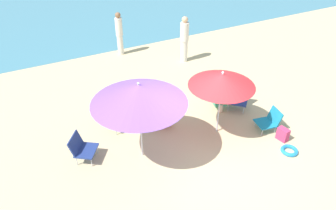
{
  "coord_description": "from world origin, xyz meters",
  "views": [
    {
      "loc": [
        -3.55,
        -4.97,
        5.33
      ],
      "look_at": [
        -0.4,
        1.13,
        0.7
      ],
      "focal_mm": 34.52,
      "sensor_mm": 36.0,
      "label": 1
    }
  ],
  "objects_px": {
    "umbrella_red": "(222,80)",
    "person_d": "(167,112)",
    "beach_chair_e": "(115,116)",
    "person_c": "(119,33)",
    "umbrella_purple": "(139,94)",
    "person_b": "(218,92)",
    "beach_chair_a": "(238,97)",
    "person_a": "(184,39)",
    "beach_chair_c": "(270,120)",
    "swim_ring": "(289,151)",
    "beach_chair_b": "(149,112)",
    "beach_chair_d": "(82,147)",
    "beach_bag": "(283,134)"
  },
  "relations": [
    {
      "from": "umbrella_red",
      "to": "person_d",
      "type": "distance_m",
      "value": 1.71
    },
    {
      "from": "beach_chair_e",
      "to": "person_c",
      "type": "distance_m",
      "value": 4.65
    },
    {
      "from": "umbrella_purple",
      "to": "person_b",
      "type": "height_order",
      "value": "umbrella_purple"
    },
    {
      "from": "person_b",
      "to": "beach_chair_e",
      "type": "bearing_deg",
      "value": -85.65
    },
    {
      "from": "beach_chair_a",
      "to": "person_a",
      "type": "distance_m",
      "value": 3.39
    },
    {
      "from": "beach_chair_c",
      "to": "swim_ring",
      "type": "xyz_separation_m",
      "value": [
        -0.16,
        -0.94,
        -0.24
      ]
    },
    {
      "from": "person_c",
      "to": "person_b",
      "type": "bearing_deg",
      "value": -97.03
    },
    {
      "from": "person_b",
      "to": "beach_chair_b",
      "type": "bearing_deg",
      "value": -84.28
    },
    {
      "from": "umbrella_red",
      "to": "person_b",
      "type": "distance_m",
      "value": 1.61
    },
    {
      "from": "beach_chair_c",
      "to": "swim_ring",
      "type": "bearing_deg",
      "value": 90.68
    },
    {
      "from": "person_c",
      "to": "swim_ring",
      "type": "relative_size",
      "value": 3.9
    },
    {
      "from": "beach_chair_d",
      "to": "swim_ring",
      "type": "xyz_separation_m",
      "value": [
        4.5,
        -2.06,
        -0.31
      ]
    },
    {
      "from": "beach_chair_a",
      "to": "beach_chair_c",
      "type": "distance_m",
      "value": 1.23
    },
    {
      "from": "person_b",
      "to": "person_d",
      "type": "distance_m",
      "value": 1.77
    },
    {
      "from": "person_a",
      "to": "person_c",
      "type": "height_order",
      "value": "person_a"
    },
    {
      "from": "beach_chair_a",
      "to": "beach_chair_d",
      "type": "distance_m",
      "value": 4.58
    },
    {
      "from": "beach_chair_d",
      "to": "person_b",
      "type": "xyz_separation_m",
      "value": [
        4.07,
        0.41,
        0.13
      ]
    },
    {
      "from": "person_c",
      "to": "swim_ring",
      "type": "xyz_separation_m",
      "value": [
        1.66,
        -7.15,
        -0.79
      ]
    },
    {
      "from": "beach_chair_a",
      "to": "swim_ring",
      "type": "height_order",
      "value": "beach_chair_a"
    },
    {
      "from": "umbrella_red",
      "to": "beach_chair_d",
      "type": "bearing_deg",
      "value": 170.35
    },
    {
      "from": "beach_chair_b",
      "to": "person_a",
      "type": "height_order",
      "value": "person_a"
    },
    {
      "from": "swim_ring",
      "to": "beach_chair_c",
      "type": "bearing_deg",
      "value": 80.15
    },
    {
      "from": "person_d",
      "to": "beach_bag",
      "type": "height_order",
      "value": "person_d"
    },
    {
      "from": "swim_ring",
      "to": "beach_bag",
      "type": "xyz_separation_m",
      "value": [
        0.18,
        0.44,
        0.12
      ]
    },
    {
      "from": "person_c",
      "to": "person_d",
      "type": "relative_size",
      "value": 1.72
    },
    {
      "from": "beach_chair_b",
      "to": "beach_chair_d",
      "type": "relative_size",
      "value": 0.97
    },
    {
      "from": "person_d",
      "to": "swim_ring",
      "type": "distance_m",
      "value": 3.16
    },
    {
      "from": "beach_chair_d",
      "to": "person_c",
      "type": "xyz_separation_m",
      "value": [
        2.84,
        5.09,
        0.48
      ]
    },
    {
      "from": "beach_chair_a",
      "to": "person_d",
      "type": "distance_m",
      "value": 2.27
    },
    {
      "from": "beach_chair_a",
      "to": "beach_bag",
      "type": "xyz_separation_m",
      "value": [
        0.09,
        -1.73,
        -0.16
      ]
    },
    {
      "from": "beach_chair_c",
      "to": "umbrella_red",
      "type": "bearing_deg",
      "value": -12.89
    },
    {
      "from": "beach_bag",
      "to": "beach_chair_a",
      "type": "bearing_deg",
      "value": 93.09
    },
    {
      "from": "umbrella_red",
      "to": "swim_ring",
      "type": "distance_m",
      "value": 2.38
    },
    {
      "from": "beach_chair_b",
      "to": "beach_chair_c",
      "type": "relative_size",
      "value": 1.14
    },
    {
      "from": "person_a",
      "to": "person_d",
      "type": "bearing_deg",
      "value": -156.08
    },
    {
      "from": "beach_chair_d",
      "to": "person_c",
      "type": "height_order",
      "value": "person_c"
    },
    {
      "from": "person_a",
      "to": "swim_ring",
      "type": "height_order",
      "value": "person_a"
    },
    {
      "from": "umbrella_purple",
      "to": "beach_bag",
      "type": "distance_m",
      "value": 3.89
    },
    {
      "from": "beach_chair_a",
      "to": "person_c",
      "type": "distance_m",
      "value": 5.31
    },
    {
      "from": "person_d",
      "to": "person_c",
      "type": "bearing_deg",
      "value": -64.61
    },
    {
      "from": "person_b",
      "to": "swim_ring",
      "type": "relative_size",
      "value": 2.34
    },
    {
      "from": "beach_bag",
      "to": "swim_ring",
      "type": "bearing_deg",
      "value": -112.21
    },
    {
      "from": "beach_chair_e",
      "to": "person_d",
      "type": "relative_size",
      "value": 0.72
    },
    {
      "from": "person_d",
      "to": "person_a",
      "type": "bearing_deg",
      "value": -94.55
    },
    {
      "from": "person_d",
      "to": "beach_chair_d",
      "type": "bearing_deg",
      "value": 36.17
    },
    {
      "from": "beach_chair_c",
      "to": "beach_chair_e",
      "type": "relative_size",
      "value": 0.95
    },
    {
      "from": "beach_chair_b",
      "to": "swim_ring",
      "type": "bearing_deg",
      "value": 67.37
    },
    {
      "from": "beach_chair_a",
      "to": "beach_chair_d",
      "type": "relative_size",
      "value": 1.06
    },
    {
      "from": "umbrella_purple",
      "to": "beach_bag",
      "type": "height_order",
      "value": "umbrella_purple"
    },
    {
      "from": "beach_chair_b",
      "to": "person_b",
      "type": "xyz_separation_m",
      "value": [
        2.07,
        -0.23,
        0.18
      ]
    }
  ]
}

